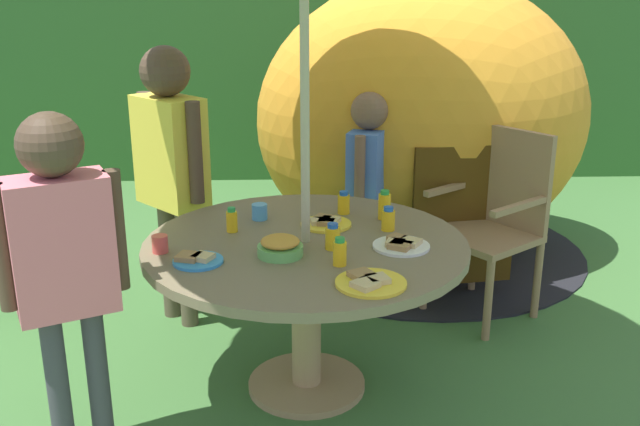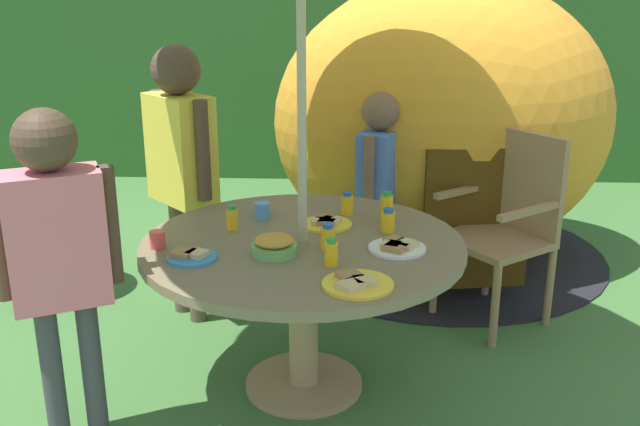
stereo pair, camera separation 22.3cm
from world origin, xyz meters
The scene contains 22 objects.
ground_plane centered at (0.00, 0.00, -0.01)m, with size 10.00×10.00×0.02m, color #3D6B33.
hedge_backdrop centered at (0.00, 3.74, 0.83)m, with size 9.00×0.70×1.66m, color #285623.
garden_table centered at (0.00, 0.00, 0.56)m, with size 1.33×1.33×0.68m.
wooden_chair centered at (1.00, 0.74, 0.54)m, with size 0.63×0.63×0.97m.
dome_tent centered at (0.76, 1.64, 0.86)m, with size 2.41×2.41×1.73m.
potted_plant centered at (-1.47, 0.94, 0.41)m, with size 0.52×0.52×0.71m.
child_in_blue_shirt centered at (0.35, 0.92, 0.73)m, with size 0.26×0.37×1.15m.
child_in_yellow_shirt centered at (-0.65, 0.68, 0.90)m, with size 0.40×0.40×1.41m.
child_in_pink_shirt centered at (-0.85, -0.41, 0.83)m, with size 0.40×0.31×1.29m.
snack_bowl centered at (-0.10, -0.15, 0.72)m, with size 0.18×0.18×0.08m.
plate_center_back centered at (0.22, -0.45, 0.69)m, with size 0.25×0.25×0.03m.
plate_back_edge centered at (-0.41, -0.22, 0.69)m, with size 0.19×0.19×0.03m.
plate_mid_right centered at (0.38, -0.09, 0.69)m, with size 0.23×0.23×0.03m.
plate_center_front centered at (0.09, 0.19, 0.69)m, with size 0.22×0.22×0.03m.
juice_bottle_near_left centered at (0.35, 0.27, 0.74)m, with size 0.06×0.06×0.13m.
juice_bottle_near_right centered at (0.35, 0.12, 0.73)m, with size 0.06×0.06×0.10m.
juice_bottle_far_left centered at (0.18, 0.36, 0.73)m, with size 0.06×0.06×0.11m.
juice_bottle_far_right centered at (0.12, -0.26, 0.73)m, with size 0.05×0.05×0.11m.
juice_bottle_mid_left centered at (-0.31, 0.13, 0.73)m, with size 0.05×0.05×0.11m.
juice_bottle_front_edge centered at (0.11, -0.09, 0.73)m, with size 0.06×0.06×0.11m.
cup_near centered at (-0.20, 0.29, 0.72)m, with size 0.07×0.07×0.07m, color #4C99D8.
cup_far centered at (-0.57, -0.10, 0.72)m, with size 0.06×0.06×0.07m, color #E04C47.
Camera 1 is at (-0.04, -2.75, 1.71)m, focal length 40.37 mm.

